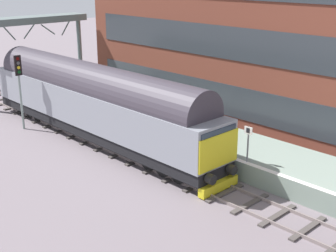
{
  "coord_description": "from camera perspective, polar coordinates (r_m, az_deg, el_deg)",
  "views": [
    {
      "loc": [
        -15.36,
        -15.81,
        9.84
      ],
      "look_at": [
        0.2,
        0.43,
        2.3
      ],
      "focal_mm": 50.0,
      "sensor_mm": 36.0,
      "label": 1
    }
  ],
  "objects": [
    {
      "name": "diesel_locomotive",
      "position": [
        28.16,
        -9.04,
        3.15
      ],
      "size": [
        2.74,
        19.86,
        4.68
      ],
      "color": "black",
      "rests_on": "ground"
    },
    {
      "name": "signal_post_mid",
      "position": [
        31.03,
        -17.66,
        5.16
      ],
      "size": [
        0.44,
        0.22,
        4.81
      ],
      "color": "gray",
      "rests_on": "ground"
    },
    {
      "name": "station_building",
      "position": [
        29.19,
        17.25,
        12.53
      ],
      "size": [
        5.62,
        35.65,
        14.4
      ],
      "color": "brown",
      "rests_on": "ground"
    },
    {
      "name": "track_main",
      "position": [
        24.12,
        0.37,
        -5.42
      ],
      "size": [
        2.5,
        60.0,
        0.15
      ],
      "color": "gray",
      "rests_on": "ground"
    },
    {
      "name": "overhead_footbridge",
      "position": [
        38.05,
        -16.61,
        11.59
      ],
      "size": [
        9.3,
        2.0,
        6.45
      ],
      "color": "slate",
      "rests_on": "ground"
    },
    {
      "name": "station_platform",
      "position": [
        26.4,
        5.99,
        -2.31
      ],
      "size": [
        4.0,
        44.0,
        1.01
      ],
      "color": "gray",
      "rests_on": "ground"
    },
    {
      "name": "waiting_passenger",
      "position": [
        28.78,
        0.19,
        2.69
      ],
      "size": [
        0.41,
        0.5,
        1.64
      ],
      "rotation": [
        0.0,
        0.0,
        1.34
      ],
      "color": "#262D37",
      "rests_on": "station_platform"
    },
    {
      "name": "platform_number_sign",
      "position": [
        22.6,
        9.74,
        -1.51
      ],
      "size": [
        0.1,
        0.44,
        1.79
      ],
      "color": "slate",
      "rests_on": "station_platform"
    },
    {
      "name": "ground_plane",
      "position": [
        24.14,
        0.37,
        -5.54
      ],
      "size": [
        140.0,
        140.0,
        0.0
      ],
      "primitive_type": "plane",
      "color": "slate",
      "rests_on": "ground"
    }
  ]
}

